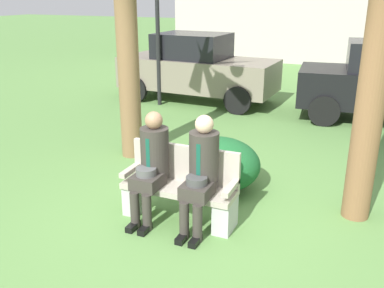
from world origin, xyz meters
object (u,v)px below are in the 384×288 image
Objects in this scene: seated_man_left at (151,162)px; street_lamp at (157,12)px; parked_car_near at (197,68)px; park_bench at (181,188)px; seated_man_right at (201,169)px; shrub_near_bench at (218,164)px.

seated_man_left is 5.83m from street_lamp.
street_lamp is (-0.68, -0.75, 1.36)m from parked_car_near.
park_bench is 1.02× the size of seated_man_right.
street_lamp is at bearing 122.00° from seated_man_right.
seated_man_right is 1.18m from shrub_near_bench.
parked_car_near is at bearing 113.13° from seated_man_right.
shrub_near_bench is (0.45, 1.11, -0.37)m from seated_man_left.
seated_man_right is at bearing -58.00° from street_lamp.
parked_car_near is at bearing 107.64° from seated_man_left.
seated_man_right is at bearing -80.63° from shrub_near_bench.
park_bench is 0.99m from shrub_near_bench.
parked_car_near is (-2.29, 4.69, 0.47)m from shrub_near_bench.
street_lamp is (-2.84, 4.93, 1.80)m from park_bench.
parked_car_near is 1.11× the size of street_lamp.
shrub_near_bench is at bearing 99.37° from seated_man_right.
seated_man_right is (0.63, 0.00, 0.01)m from seated_man_left.
seated_man_right is at bearing -20.96° from park_bench.
shrub_near_bench is at bearing -52.99° from street_lamp.
seated_man_right is 6.31m from parked_car_near.
seated_man_left is 0.33× the size of parked_car_near.
park_bench is 1.04× the size of seated_man_left.
seated_man_left is at bearing -179.76° from seated_man_right.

